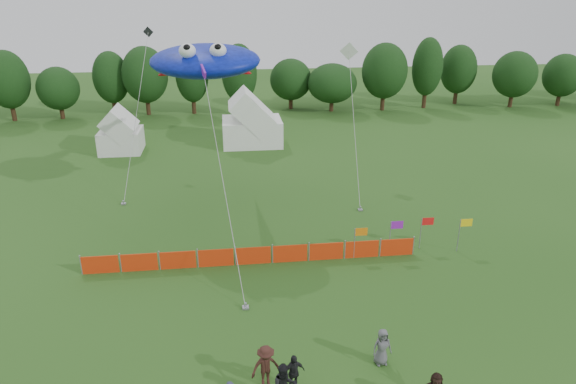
{
  "coord_description": "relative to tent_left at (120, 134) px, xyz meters",
  "views": [
    {
      "loc": [
        -2.65,
        -15.74,
        13.95
      ],
      "look_at": [
        0.0,
        6.0,
        5.2
      ],
      "focal_mm": 32.0,
      "sensor_mm": 36.0,
      "label": 1
    }
  ],
  "objects": [
    {
      "name": "small_kite_white",
      "position": [
        19.0,
        -8.68,
        5.5
      ],
      "size": [
        1.84,
        9.61,
        10.08
      ],
      "color": "white",
      "rests_on": "ground"
    },
    {
      "name": "spectator_e",
      "position": [
        15.28,
        -30.59,
        -0.86
      ],
      "size": [
        0.82,
        0.58,
        1.58
      ],
      "primitive_type": "imported",
      "rotation": [
        0.0,
        0.0,
        0.1
      ],
      "color": "#55555A",
      "rests_on": "ground"
    },
    {
      "name": "small_kite_dark",
      "position": [
        3.0,
        -6.1,
        4.58
      ],
      "size": [
        1.85,
        11.58,
        11.0
      ],
      "color": "black",
      "rests_on": "ground"
    },
    {
      "name": "stingray_kite",
      "position": [
        8.49,
        -14.69,
        8.26
      ],
      "size": [
        8.26,
        20.18,
        11.15
      ],
      "color": "#0E22CD",
      "rests_on": "ground"
    },
    {
      "name": "tent_left",
      "position": [
        0.0,
        0.0,
        0.0
      ],
      "size": [
        3.71,
        3.71,
        3.27
      ],
      "color": "white",
      "rests_on": "ground"
    },
    {
      "name": "spectator_c",
      "position": [
        10.63,
        -31.29,
        -0.76
      ],
      "size": [
        1.28,
        0.93,
        1.78
      ],
      "primitive_type": "imported",
      "rotation": [
        0.0,
        0.0,
        0.25
      ],
      "color": "#391C16",
      "rests_on": "ground"
    },
    {
      "name": "spectator_d",
      "position": [
        11.62,
        -31.59,
        -0.88
      ],
      "size": [
        0.97,
        0.6,
        1.53
      ],
      "primitive_type": "imported",
      "rotation": [
        0.0,
        0.0,
        0.27
      ],
      "color": "black",
      "rests_on": "ground"
    },
    {
      "name": "ground",
      "position": [
        12.25,
        -30.76,
        -1.65
      ],
      "size": [
        160.0,
        160.0,
        0.0
      ],
      "primitive_type": "plane",
      "color": "#234C16",
      "rests_on": "ground"
    },
    {
      "name": "flag_row",
      "position": [
        19.44,
        -21.89,
        -0.32
      ],
      "size": [
        6.73,
        0.69,
        2.09
      ],
      "color": "gray",
      "rests_on": "ground"
    },
    {
      "name": "barrier_fence",
      "position": [
        10.69,
        -22.05,
        -1.15
      ],
      "size": [
        17.9,
        0.06,
        1.0
      ],
      "color": "red",
      "rests_on": "ground"
    },
    {
      "name": "tent_right",
      "position": [
        11.94,
        0.91,
        0.35
      ],
      "size": [
        5.61,
        4.49,
        3.96
      ],
      "color": "white",
      "rests_on": "ground"
    },
    {
      "name": "treeline",
      "position": [
        13.86,
        14.17,
        2.53
      ],
      "size": [
        104.57,
        8.78,
        8.36
      ],
      "color": "#382314",
      "rests_on": "ground"
    }
  ]
}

